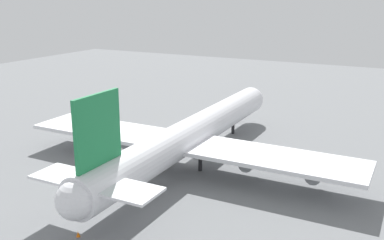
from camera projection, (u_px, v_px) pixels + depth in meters
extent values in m
plane|color=slate|center=(192.00, 162.00, 83.09)|extent=(272.31, 272.31, 0.00)
cylinder|color=silver|center=(192.00, 133.00, 81.57)|extent=(62.59, 6.00, 6.00)
sphere|color=silver|center=(251.00, 99.00, 108.25)|extent=(5.88, 5.88, 5.88)
sphere|color=silver|center=(76.00, 200.00, 54.89)|extent=(5.10, 5.10, 5.10)
cube|color=#1E7F47|center=(98.00, 130.00, 57.04)|extent=(8.76, 0.50, 9.60)
cube|color=silver|center=(125.00, 190.00, 55.70)|extent=(5.63, 9.00, 0.36)
cube|color=silver|center=(67.00, 176.00, 59.99)|extent=(5.63, 9.00, 0.36)
cube|color=silver|center=(274.00, 158.00, 71.65)|extent=(10.64, 29.95, 0.70)
cube|color=silver|center=(109.00, 130.00, 86.63)|extent=(10.64, 29.95, 0.70)
cylinder|color=gray|center=(250.00, 161.00, 74.95)|extent=(4.80, 2.52, 2.52)
cylinder|color=gray|center=(316.00, 173.00, 70.00)|extent=(4.80, 2.52, 2.52)
cylinder|color=gray|center=(131.00, 140.00, 85.92)|extent=(4.80, 2.52, 2.52)
cylinder|color=gray|center=(87.00, 132.00, 90.87)|extent=(4.80, 2.52, 2.52)
cylinder|color=black|center=(233.00, 128.00, 99.81)|extent=(0.70, 0.70, 2.62)
cylinder|color=black|center=(200.00, 164.00, 78.60)|extent=(0.70, 0.70, 2.62)
cylinder|color=black|center=(168.00, 158.00, 81.54)|extent=(0.70, 0.70, 2.62)
cube|color=#333338|center=(332.00, 166.00, 77.62)|extent=(2.46, 2.47, 1.53)
cube|color=#232328|center=(325.00, 162.00, 79.84)|extent=(3.57, 3.55, 1.19)
cylinder|color=black|center=(326.00, 171.00, 77.64)|extent=(0.91, 0.90, 1.00)
cylinder|color=black|center=(337.00, 169.00, 78.21)|extent=(0.91, 0.90, 1.00)
cylinder|color=black|center=(317.00, 165.00, 80.33)|extent=(0.91, 0.90, 1.00)
cylinder|color=black|center=(327.00, 163.00, 80.91)|extent=(0.91, 0.90, 1.00)
cone|color=orange|center=(239.00, 119.00, 110.31)|extent=(0.55, 0.55, 0.79)
cone|color=orange|center=(78.00, 234.00, 57.17)|extent=(0.53, 0.53, 0.75)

